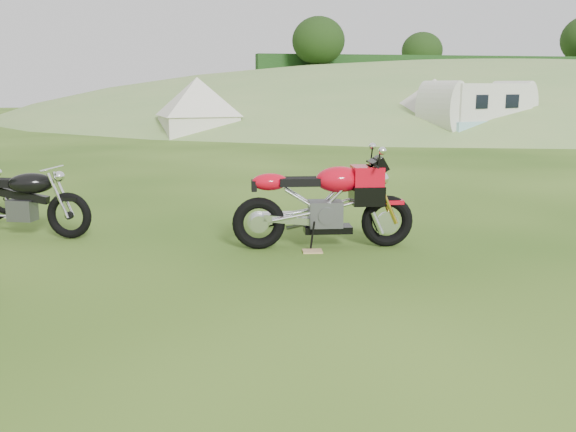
{
  "coord_description": "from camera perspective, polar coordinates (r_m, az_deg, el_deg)",
  "views": [
    {
      "loc": [
        -1.52,
        -6.26,
        2.13
      ],
      "look_at": [
        -0.11,
        0.4,
        0.73
      ],
      "focal_mm": 40.0,
      "sensor_mm": 36.0,
      "label": 1
    }
  ],
  "objects": [
    {
      "name": "caravan",
      "position": [
        26.21,
        16.5,
        8.9
      ],
      "size": [
        5.21,
        3.57,
        2.23
      ],
      "primitive_type": null,
      "rotation": [
        0.0,
        0.0,
        0.33
      ],
      "color": "silver",
      "rests_on": "ground"
    },
    {
      "name": "plywood_board",
      "position": [
        8.34,
        2.19,
        -3.14
      ],
      "size": [
        0.28,
        0.24,
        0.02
      ],
      "primitive_type": "cube",
      "rotation": [
        0.0,
        0.0,
        -0.14
      ],
      "color": "tan",
      "rests_on": "ground"
    },
    {
      "name": "tent_left",
      "position": [
        27.28,
        -8.03,
        9.64
      ],
      "size": [
        3.26,
        3.26,
        2.52
      ],
      "primitive_type": null,
      "rotation": [
        0.0,
        0.0,
        0.13
      ],
      "color": "silver",
      "rests_on": "ground"
    },
    {
      "name": "sport_motorcycle",
      "position": [
        8.44,
        3.19,
        1.72
      ],
      "size": [
        2.34,
        0.86,
        1.37
      ],
      "primitive_type": null,
      "rotation": [
        0.0,
        0.0,
        -0.13
      ],
      "color": "red",
      "rests_on": "ground"
    },
    {
      "name": "hedgerow",
      "position": [
        52.87,
        17.12,
        8.77
      ],
      "size": [
        36.0,
        1.2,
        8.6
      ],
      "primitive_type": null,
      "color": "black",
      "rests_on": "ground"
    },
    {
      "name": "ground",
      "position": [
        6.78,
        1.62,
        -6.72
      ],
      "size": [
        120.0,
        120.0,
        0.0
      ],
      "primitive_type": "plane",
      "color": "#1E420E",
      "rests_on": "ground"
    },
    {
      "name": "tent_right",
      "position": [
        26.77,
        12.79,
        9.38
      ],
      "size": [
        3.58,
        3.58,
        2.47
      ],
      "primitive_type": null,
      "rotation": [
        0.0,
        0.0,
        0.31
      ],
      "color": "beige",
      "rests_on": "ground"
    },
    {
      "name": "vintage_moto_d",
      "position": [
        9.82,
        -22.72,
        1.35
      ],
      "size": [
        2.08,
        1.19,
        1.08
      ],
      "primitive_type": null,
      "rotation": [
        0.0,
        0.0,
        -0.37
      ],
      "color": "black",
      "rests_on": "ground"
    },
    {
      "name": "hillside",
      "position": [
        52.87,
        17.12,
        8.77
      ],
      "size": [
        80.0,
        64.0,
        8.0
      ],
      "primitive_type": "ellipsoid",
      "color": "#69924A",
      "rests_on": "ground"
    }
  ]
}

